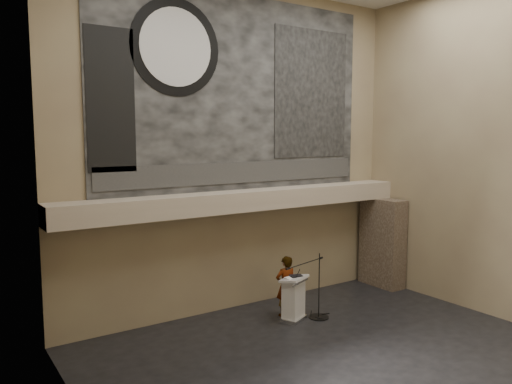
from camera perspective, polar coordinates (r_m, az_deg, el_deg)
floor at (r=11.03m, az=9.78°, el=-18.39°), size 10.00×10.00×0.00m
wall_back at (r=13.19m, az=-1.94°, el=4.86°), size 10.00×0.02×8.50m
wall_left at (r=7.47m, az=-18.57°, el=3.27°), size 0.02×8.00×8.50m
wall_right at (r=13.97m, az=25.23°, el=4.34°), size 0.02×8.00×8.50m
soffit at (r=12.96m, az=-0.98°, el=-0.93°), size 10.00×0.80×0.50m
sprinkler_left at (r=12.17m, az=-7.20°, el=-2.80°), size 0.04×0.04×0.06m
sprinkler_right at (r=14.07m, az=5.65°, el=-1.52°), size 0.04×0.04×0.06m
banner at (r=13.21m, az=-1.89°, el=11.16°), size 8.00×0.05×5.00m
banner_text_strip at (r=13.17m, az=-1.77°, el=2.25°), size 7.76×0.02×0.55m
banner_clock_rim at (r=12.44m, az=-9.15°, el=16.01°), size 2.30×0.02×2.30m
banner_clock_face at (r=12.43m, az=-9.11°, el=16.03°), size 1.84×0.02×1.84m
banner_building_print at (r=14.59m, az=6.37°, el=11.08°), size 2.60×0.02×3.60m
banner_brick_print at (r=11.71m, az=-16.27°, el=10.03°), size 1.10×0.02×3.20m
stone_pier at (r=15.90m, az=14.24°, el=-5.59°), size 0.60×1.40×2.70m
lectern at (r=12.83m, az=4.30°, el=-12.04°), size 0.85×0.74×1.13m
binder at (r=12.71m, az=4.62°, el=-9.55°), size 0.36×0.32×0.04m
papers at (r=12.57m, az=4.05°, el=-9.80°), size 0.24×0.32×0.00m
speaker_person at (r=13.02m, az=3.43°, el=-10.68°), size 0.62×0.45×1.56m
mic_stand at (r=13.08m, az=7.05°, el=-13.02°), size 1.58×0.62×1.67m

